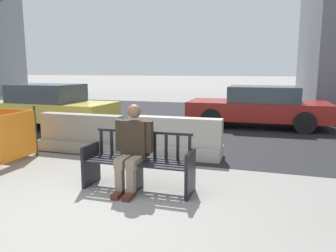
{
  "coord_description": "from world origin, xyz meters",
  "views": [
    {
      "loc": [
        2.11,
        -3.26,
        1.82
      ],
      "look_at": [
        0.2,
        2.71,
        0.75
      ],
      "focal_mm": 35.0,
      "sensor_mm": 36.0,
      "label": 1
    }
  ],
  "objects_px": {
    "street_bench": "(139,164)",
    "seated_person": "(133,146)",
    "car_sedan_mid": "(259,106)",
    "jersey_barrier_left": "(82,136)",
    "jersey_barrier_centre": "(175,141)",
    "car_taxi_near": "(50,106)"
  },
  "relations": [
    {
      "from": "street_bench",
      "to": "seated_person",
      "type": "distance_m",
      "value": 0.31
    },
    {
      "from": "seated_person",
      "to": "car_sedan_mid",
      "type": "distance_m",
      "value": 6.68
    },
    {
      "from": "seated_person",
      "to": "jersey_barrier_left",
      "type": "bearing_deg",
      "value": 137.61
    },
    {
      "from": "seated_person",
      "to": "jersey_barrier_centre",
      "type": "distance_m",
      "value": 2.13
    },
    {
      "from": "street_bench",
      "to": "seated_person",
      "type": "relative_size",
      "value": 1.29
    },
    {
      "from": "jersey_barrier_left",
      "to": "car_taxi_near",
      "type": "relative_size",
      "value": 0.49
    },
    {
      "from": "street_bench",
      "to": "jersey_barrier_left",
      "type": "relative_size",
      "value": 0.85
    },
    {
      "from": "car_sedan_mid",
      "to": "seated_person",
      "type": "bearing_deg",
      "value": -103.59
    },
    {
      "from": "street_bench",
      "to": "seated_person",
      "type": "bearing_deg",
      "value": -140.99
    },
    {
      "from": "street_bench",
      "to": "jersey_barrier_left",
      "type": "xyz_separation_m",
      "value": [
        -2.2,
        1.89,
        -0.06
      ]
    },
    {
      "from": "street_bench",
      "to": "car_taxi_near",
      "type": "height_order",
      "value": "car_taxi_near"
    },
    {
      "from": "street_bench",
      "to": "jersey_barrier_centre",
      "type": "bearing_deg",
      "value": 90.78
    },
    {
      "from": "seated_person",
      "to": "jersey_barrier_left",
      "type": "distance_m",
      "value": 2.91
    },
    {
      "from": "jersey_barrier_centre",
      "to": "jersey_barrier_left",
      "type": "bearing_deg",
      "value": -175.8
    },
    {
      "from": "seated_person",
      "to": "car_taxi_near",
      "type": "height_order",
      "value": "car_taxi_near"
    },
    {
      "from": "jersey_barrier_left",
      "to": "car_sedan_mid",
      "type": "xyz_separation_m",
      "value": [
        3.7,
        4.55,
        0.33
      ]
    },
    {
      "from": "street_bench",
      "to": "car_sedan_mid",
      "type": "height_order",
      "value": "car_sedan_mid"
    },
    {
      "from": "street_bench",
      "to": "car_sedan_mid",
      "type": "distance_m",
      "value": 6.62
    },
    {
      "from": "jersey_barrier_left",
      "to": "car_taxi_near",
      "type": "distance_m",
      "value": 3.62
    },
    {
      "from": "jersey_barrier_left",
      "to": "car_taxi_near",
      "type": "height_order",
      "value": "car_taxi_near"
    },
    {
      "from": "car_taxi_near",
      "to": "car_sedan_mid",
      "type": "xyz_separation_m",
      "value": [
        6.37,
        2.13,
        -0.02
      ]
    },
    {
      "from": "car_taxi_near",
      "to": "car_sedan_mid",
      "type": "bearing_deg",
      "value": 18.51
    }
  ]
}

